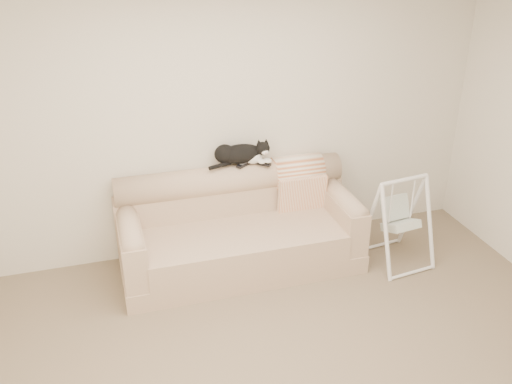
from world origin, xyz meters
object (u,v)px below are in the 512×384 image
sofa (238,230)px  tuxedo_cat (240,154)px  remote_b (262,163)px  baby_swing (399,220)px  remote_a (244,164)px

sofa → tuxedo_cat: tuxedo_cat is taller
tuxedo_cat → remote_b: bearing=-13.6°
sofa → tuxedo_cat: 0.71m
sofa → baby_swing: size_ratio=2.51×
baby_swing → sofa: bearing=164.7°
remote_a → tuxedo_cat: (-0.03, 0.02, 0.10)m
remote_b → sofa: bearing=-145.8°
sofa → remote_b: 0.66m
tuxedo_cat → baby_swing: bearing=-25.5°
remote_a → baby_swing: remote_a is taller
sofa → baby_swing: bearing=-15.3°
remote_a → tuxedo_cat: tuxedo_cat is taller
tuxedo_cat → baby_swing: 1.60m
sofa → baby_swing: 1.50m
remote_b → tuxedo_cat: bearing=166.4°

